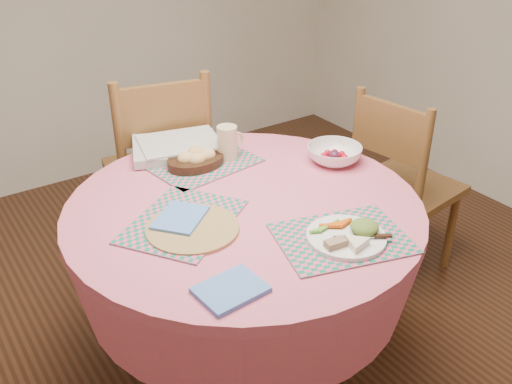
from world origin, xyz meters
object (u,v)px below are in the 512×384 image
Objects in this scene: dining_table at (245,250)px; latte_mug at (228,142)px; dinner_plate at (350,235)px; bread_bowl at (196,159)px; chair_back at (161,168)px; wicker_trivet at (193,228)px; chair_right at (401,183)px; fruit_bowl at (334,154)px.

dining_table is 0.45m from latte_mug.
bread_bowl is at bearing 101.02° from dinner_plate.
bread_bowl is at bearing 175.93° from latte_mug.
chair_back is 3.39× the size of wicker_trivet.
chair_right is 0.92× the size of chair_back.
latte_mug reaches higher than dinner_plate.
wicker_trivet is at bearing 90.86° from chair_right.
fruit_bowl is (-0.48, -0.05, 0.29)m from chair_right.
latte_mug reaches higher than wicker_trivet.
dining_table is 5.02× the size of dinner_plate.
dining_table is at bearing -113.22° from latte_mug.
chair_right is at bearing 8.45° from wicker_trivet.
dining_table is 5.39× the size of bread_bowl.
bread_bowl is (-0.14, 0.72, 0.01)m from dinner_plate.
dining_table is at bearing 90.00° from chair_right.
dining_table is 9.30× the size of latte_mug.
wicker_trivet is at bearing 83.28° from chair_back.
dinner_plate is at bearing -69.11° from dining_table.
chair_back reaches higher than fruit_bowl.
dining_table is 1.22× the size of chair_back.
latte_mug is at bearing 66.78° from dining_table.
wicker_trivet is at bearing -168.01° from dining_table.
dinner_plate is at bearing -78.98° from bread_bowl.
dinner_plate is 0.96× the size of fruit_bowl.
dinner_plate is (0.08, -1.20, 0.24)m from chair_back.
chair_right reaches higher than dinner_plate.
latte_mug is 0.42m from fruit_bowl.
dining_table is 0.97m from chair_right.
dinner_plate is at bearing 105.71° from chair_back.
dining_table is at bearing -90.55° from bread_bowl.
bread_bowl reaches higher than dining_table.
latte_mug reaches higher than fruit_bowl.
bread_bowl is 0.54m from fruit_bowl.
chair_back is at bearing 118.94° from fruit_bowl.
dinner_plate is at bearing -126.30° from fruit_bowl.
latte_mug reaches higher than dining_table.
chair_right is at bearing 7.60° from dining_table.
chair_right is at bearing -12.80° from bread_bowl.
chair_back is 1.22m from dinner_plate.
chair_right is 3.79× the size of dinner_plate.
chair_right is 0.57m from fruit_bowl.
wicker_trivet reaches higher than dining_table.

